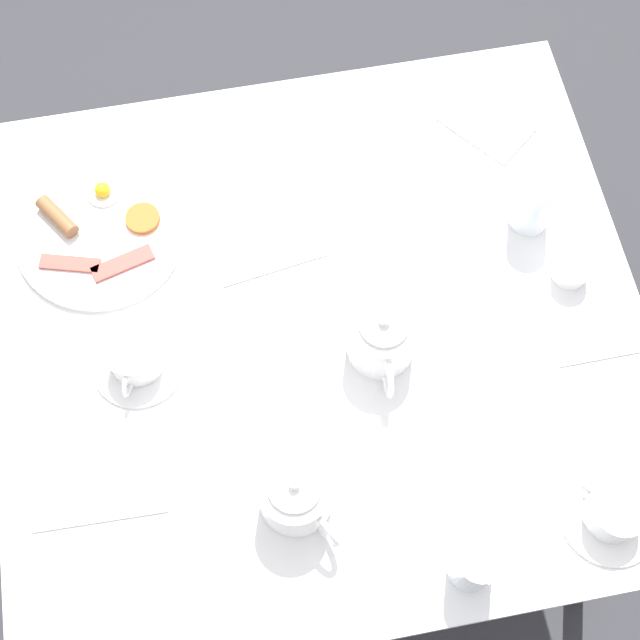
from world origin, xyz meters
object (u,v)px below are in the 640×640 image
Objects in this scene: teacup_with_saucer_left at (136,358)px; water_glass_tall at (475,564)px; creamer_jug at (572,267)px; knife_by_plate at (100,518)px; teapot_far at (296,495)px; napkin_folded at (486,123)px; breakfast_plate at (100,232)px; teacup_with_saucer_right at (614,512)px; spoon_for_tea at (600,356)px; water_glass_short at (535,202)px; fork_by_plate at (275,268)px; teapot_near at (382,338)px.

water_glass_tall is (-0.42, -0.46, 0.03)m from teacup_with_saucer_left.
creamer_jug is 0.88m from knife_by_plate.
napkin_folded is (0.63, -0.47, -0.05)m from teapot_far.
breakfast_plate is 0.26m from teacup_with_saucer_left.
creamer_jug is (0.31, -0.53, -0.03)m from teapot_far.
teacup_with_saucer_right is at bearing -80.61° from water_glass_tall.
creamer_jug is 0.57× the size of spoon_for_tea.
breakfast_plate is 2.44× the size of water_glass_short.
creamer_jug is 0.16m from spoon_for_tea.
water_glass_tall is at bearing 99.39° from teacup_with_saucer_right.
fork_by_plate is (0.14, -0.25, -0.03)m from teacup_with_saucer_left.
teacup_with_saucer_right reaches higher than napkin_folded.
knife_by_plate is at bearing 160.52° from teacup_with_saucer_left.
teacup_with_saucer_left reaches higher than creamer_jug.
napkin_folded is at bearing -31.30° from teapot_near.
breakfast_plate is 1.44× the size of knife_by_plate.
knife_by_plate is (-0.19, 0.49, -0.05)m from teapot_near.
teapot_far is 1.49× the size of water_glass_short.
water_glass_short is 0.13m from creamer_jug.
breakfast_plate is 0.83m from creamer_jug.
teapot_near is at bearing -68.39° from teapot_far.
teacup_with_saucer_left is 0.78m from napkin_folded.
teapot_far is at bearing -95.96° from knife_by_plate.
creamer_jug reaches higher than napkin_folded.
napkin_folded is 1.01× the size of fork_by_plate.
creamer_jug is at bearing -73.20° from teapot_near.
teapot_far reaches higher than creamer_jug.
breakfast_plate is 0.74m from napkin_folded.
teapot_near reaches higher than fork_by_plate.
teapot_far reaches higher than water_glass_short.
spoon_for_tea is at bearing -98.19° from teapot_near.
creamer_jug is 0.51m from fork_by_plate.
teacup_with_saucer_left is 1.28× the size of water_glass_short.
water_glass_short reaches higher than creamer_jug.
teapot_near reaches higher than teacup_with_saucer_right.
teapot_far reaches higher than breakfast_plate.
water_glass_short is 0.59× the size of knife_by_plate.
water_glass_tall reaches higher than napkin_folded.
napkin_folded is at bearing -0.02° from teacup_with_saucer_right.
creamer_jug is at bearing -106.02° from breakfast_plate.
water_glass_tall is at bearing 163.43° from napkin_folded.
water_glass_short is (0.57, -0.25, 0.01)m from water_glass_tall.
teapot_near is at bearing 8.81° from water_glass_tall.
teacup_with_saucer_left is 0.26m from knife_by_plate.
breakfast_plate is 3.54× the size of creamer_jug.
breakfast_plate is at bearing 81.58° from water_glass_short.
teapot_near is 0.50m from napkin_folded.
knife_by_plate is at bearing 116.05° from teapot_near.
spoon_for_tea is (0.30, -0.30, -0.05)m from water_glass_tall.
water_glass_tall reaches higher than teacup_with_saucer_left.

